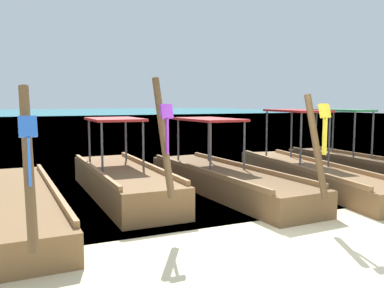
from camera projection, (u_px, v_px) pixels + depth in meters
name	position (u px, v px, depth m)	size (l,w,h in m)	color
ground	(281.00, 247.00, 6.26)	(120.00, 120.00, 0.00)	beige
sea_water	(33.00, 116.00, 61.78)	(120.00, 120.00, 0.00)	teal
longtail_boat_blue_ribbon	(19.00, 204.00, 7.82)	(1.40, 6.64, 2.41)	brown
longtail_boat_violet_ribbon	(122.00, 181.00, 9.54)	(1.38, 5.77, 2.63)	brown
longtail_boat_yellow_ribbon	(224.00, 179.00, 10.00)	(1.63, 6.34, 2.34)	brown
longtail_boat_turquoise_ribbon	(311.00, 173.00, 10.87)	(2.17, 7.18, 2.76)	brown
longtail_boat_pink_ribbon	(359.00, 164.00, 12.41)	(1.28, 6.52, 2.75)	brown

